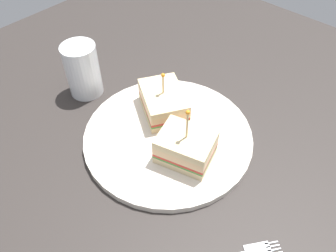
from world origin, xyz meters
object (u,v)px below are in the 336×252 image
Objects in this scene: plate at (168,136)px; sandwich_half_back at (163,102)px; sandwich_half_front at (186,147)px; drink_glass at (83,72)px.

plate is 2.41× the size of sandwich_half_back.
sandwich_half_back is at bearing 140.76° from plate.
plate is 2.78× the size of sandwich_half_front.
plate is at bearing 161.73° from sandwich_half_front.
drink_glass is (-16.41, -5.32, 1.41)cm from sandwich_half_back.
drink_glass is at bearing -175.50° from plate.
sandwich_half_front is 26.47cm from drink_glass.
sandwich_half_front reaches higher than sandwich_half_back.
sandwich_half_front reaches higher than drink_glass.
sandwich_half_front reaches higher than plate.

